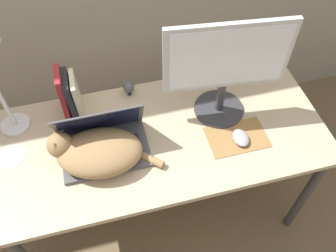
% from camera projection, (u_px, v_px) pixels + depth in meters
% --- Properties ---
extents(desk, '(1.48, 0.67, 0.75)m').
position_uv_depth(desk, '(161.00, 145.00, 1.64)').
color(desk, tan).
rests_on(desk, ground_plane).
extents(laptop, '(0.37, 0.25, 0.24)m').
position_uv_depth(laptop, '(104.00, 142.00, 1.50)').
color(laptop, '#4C4C51').
rests_on(laptop, desk).
extents(cat, '(0.46, 0.29, 0.15)m').
position_uv_depth(cat, '(96.00, 152.00, 1.45)').
color(cat, '#99754C').
rests_on(cat, desk).
extents(external_monitor, '(0.52, 0.23, 0.49)m').
position_uv_depth(external_monitor, '(226.00, 67.00, 1.45)').
color(external_monitor, '#333338').
rests_on(external_monitor, desk).
extents(mousepad, '(0.26, 0.17, 0.00)m').
position_uv_depth(mousepad, '(237.00, 137.00, 1.57)').
color(mousepad, olive).
rests_on(mousepad, desk).
extents(computer_mouse, '(0.07, 0.10, 0.03)m').
position_uv_depth(computer_mouse, '(241.00, 138.00, 1.55)').
color(computer_mouse, '#99999E').
rests_on(computer_mouse, mousepad).
extents(book_row, '(0.08, 0.15, 0.25)m').
position_uv_depth(book_row, '(69.00, 95.00, 1.58)').
color(book_row, maroon).
rests_on(book_row, desk).
extents(webcam, '(0.06, 0.06, 0.08)m').
position_uv_depth(webcam, '(129.00, 87.00, 1.69)').
color(webcam, '#232328').
rests_on(webcam, desk).
extents(cd_disc, '(0.12, 0.12, 0.00)m').
position_uv_depth(cd_disc, '(11.00, 157.00, 1.51)').
color(cd_disc, silver).
rests_on(cd_disc, desk).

